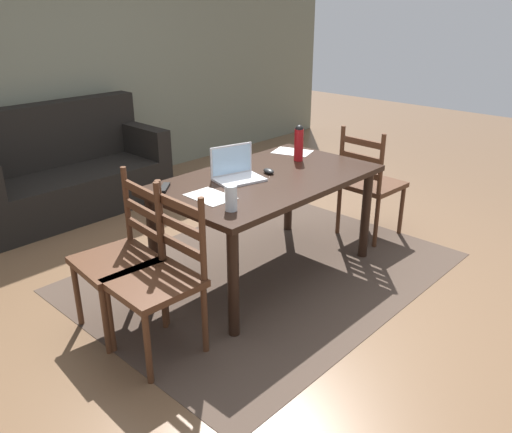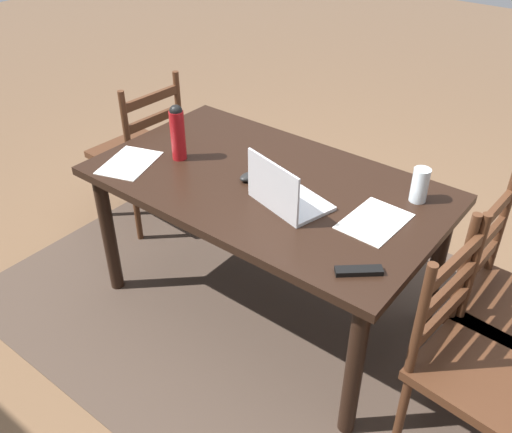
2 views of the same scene
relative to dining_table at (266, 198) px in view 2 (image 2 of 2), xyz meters
name	(u,v)px [view 2 (image 2 of 2)]	position (x,y,z in m)	size (l,w,h in m)	color
ground_plane	(265,303)	(0.00, 0.00, -0.66)	(14.00, 14.00, 0.00)	brown
area_rug	(265,303)	(0.00, 0.00, -0.66)	(2.65, 2.01, 0.01)	#47382D
dining_table	(266,198)	(0.00, 0.00, 0.00)	(1.59, 0.93, 0.75)	black
chair_left_near	(508,308)	(-1.09, -0.19, -0.20)	(0.46, 0.46, 0.95)	#4C2B19
chair_left_far	(475,365)	(-1.09, 0.18, -0.20)	(0.48, 0.48, 0.95)	#4C2B19
chair_right_near	(141,153)	(1.09, -0.18, -0.20)	(0.46, 0.46, 0.95)	#4C2B19
laptop	(284,194)	(-0.18, 0.12, 0.15)	(0.37, 0.30, 0.23)	silver
water_bottle	(178,131)	(0.46, 0.09, 0.23)	(0.07, 0.07, 0.27)	#A81419
drinking_glass	(420,185)	(-0.61, -0.27, 0.17)	(0.07, 0.07, 0.15)	silver
computer_mouse	(250,176)	(0.06, 0.04, 0.11)	(0.06, 0.10, 0.03)	black
tv_remote	(359,271)	(-0.65, 0.31, 0.10)	(0.04, 0.17, 0.02)	black
paper_stack_left	(375,221)	(-0.54, -0.01, 0.09)	(0.21, 0.30, 0.00)	white
paper_stack_right	(129,163)	(0.61, 0.27, 0.09)	(0.21, 0.30, 0.00)	white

